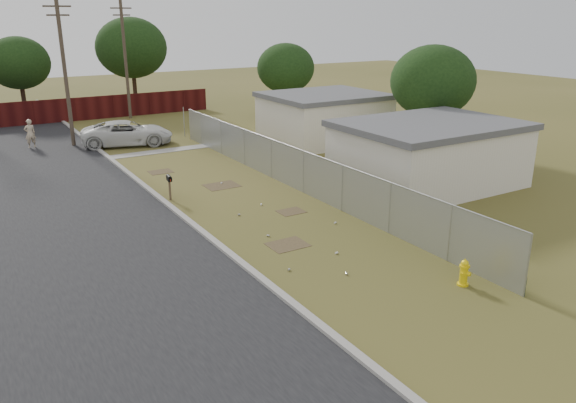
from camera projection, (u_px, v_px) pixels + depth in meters
ground at (244, 203)px, 24.77m from camera, size 120.00×120.00×0.00m
street at (50, 182)px, 27.95m from camera, size 15.10×60.00×0.12m
chainlink_fence at (292, 171)px, 26.89m from camera, size 0.10×27.06×2.02m
privacy_fence at (19, 114)px, 41.78m from camera, size 30.00×0.12×1.80m
utility_poles at (56, 65)px, 38.22m from camera, size 12.60×8.24×9.00m
houses at (372, 134)px, 31.60m from camera, size 9.30×17.24×3.10m
horizon_trees at (112, 60)px, 42.81m from camera, size 33.32×31.94×7.78m
fire_hydrant at (464, 273)px, 17.17m from camera, size 0.46×0.46×0.88m
mailbox at (169, 180)px, 24.98m from camera, size 0.22×0.50×1.15m
pickup_truck at (127, 133)px, 35.63m from camera, size 6.11×4.06×1.56m
pedestrian at (30, 134)px, 34.85m from camera, size 0.73×0.55×1.81m
scattered_litter at (282, 228)px, 21.82m from camera, size 3.96×11.52×0.07m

